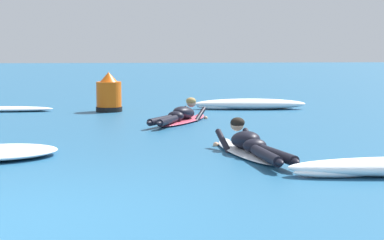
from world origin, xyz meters
The scene contains 6 objects.
ground_plane centered at (0.00, 10.00, 0.00)m, with size 120.00×120.00×0.00m, color #235B84.
surfer_near centered at (2.79, 2.98, 0.14)m, with size 0.80×2.68×0.55m.
surfer_far centered at (2.23, 6.98, 0.14)m, with size 1.59×2.39×0.53m.
whitewater_mid_left centered at (4.32, 9.63, 0.13)m, with size 2.91×0.96×0.27m.
whitewater_mid_right centered at (-1.84, 9.85, 0.06)m, with size 2.40×0.69×0.13m.
channel_marker_buoy centered at (0.73, 9.53, 0.39)m, with size 0.65×0.65×0.98m.
Camera 1 is at (0.88, -5.28, 1.49)m, focal length 55.71 mm.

